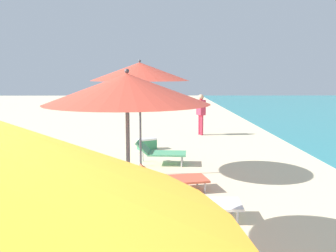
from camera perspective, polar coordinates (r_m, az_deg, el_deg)
umbrella_second at (r=4.55m, az=-6.34°, el=5.69°), size 2.04×2.04×2.37m
lounger_second_shoreside at (r=6.04m, az=4.85°, el=-11.59°), size 1.32×0.63×0.52m
umbrella_farthest at (r=8.30m, az=-4.39°, el=8.36°), size 2.20×2.20×2.63m
lounger_farthest_shoreside at (r=9.53m, az=-1.25°, el=-4.01°), size 1.32×0.73×0.61m
lounger_farthest_inland at (r=7.39m, az=0.78°, el=-8.02°), size 1.41×0.87×0.52m
person_walking_mid at (r=14.10m, az=5.11°, el=2.39°), size 0.35×0.42×1.55m
cooler_box at (r=11.43m, az=-3.27°, el=-2.76°), size 0.64×0.52×0.35m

